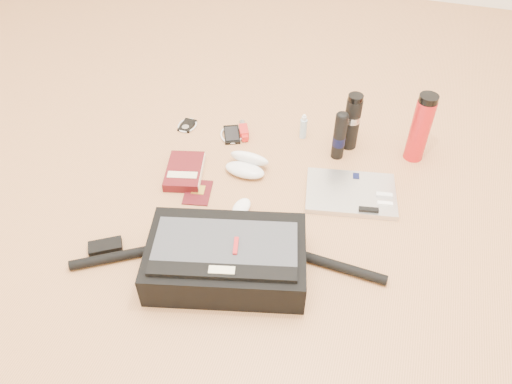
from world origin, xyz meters
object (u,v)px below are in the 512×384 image
Objects in this scene: thermos_red at (420,128)px; messenger_bag at (225,258)px; laptop at (351,193)px; book at (185,171)px; thermos_black at (352,121)px.

messenger_bag is at bearing -124.85° from thermos_red.
laptop is 0.61m from book.
thermos_red is at bearing 45.46° from laptop.
laptop is 0.36m from thermos_red.
thermos_red is (0.19, 0.28, 0.13)m from laptop.
laptop is 1.25× the size of thermos_red.
book is 0.95× the size of thermos_black.
thermos_black is at bearing 91.31° from laptop.
messenger_bag is 4.29× the size of book.
messenger_bag is at bearing -109.53° from thermos_black.
thermos_red reaches higher than laptop.
thermos_black reaches higher than laptop.
messenger_bag is at bearing -135.59° from laptop.
thermos_red is at bearing 9.98° from book.
thermos_black is 0.25m from thermos_red.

